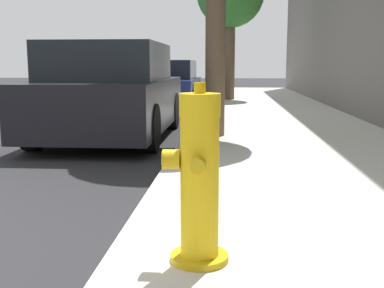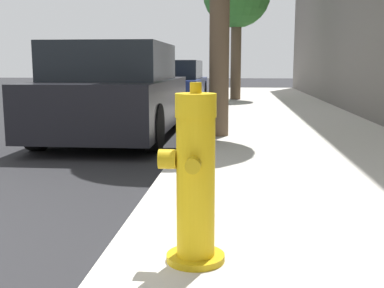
# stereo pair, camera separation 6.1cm
# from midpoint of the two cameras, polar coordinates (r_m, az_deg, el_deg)

# --- Properties ---
(fire_hydrant) EXTENTS (0.35, 0.35, 0.94)m
(fire_hydrant) POSITION_cam_midpoint_polar(r_m,az_deg,el_deg) (2.49, 1.06, -4.41)
(fire_hydrant) COLOR #C39C11
(fire_hydrant) RESTS_ON sidewalk_slab
(parked_car_near) EXTENTS (1.82, 3.95, 1.48)m
(parked_car_near) POSITION_cam_midpoint_polar(r_m,az_deg,el_deg) (7.71, -8.79, 5.96)
(parked_car_near) COLOR black
(parked_car_near) RESTS_ON ground_plane
(parked_car_mid) EXTENTS (1.88, 3.95, 1.27)m
(parked_car_mid) POSITION_cam_midpoint_polar(r_m,az_deg,el_deg) (13.28, -2.62, 7.08)
(parked_car_mid) COLOR navy
(parked_car_mid) RESTS_ON ground_plane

